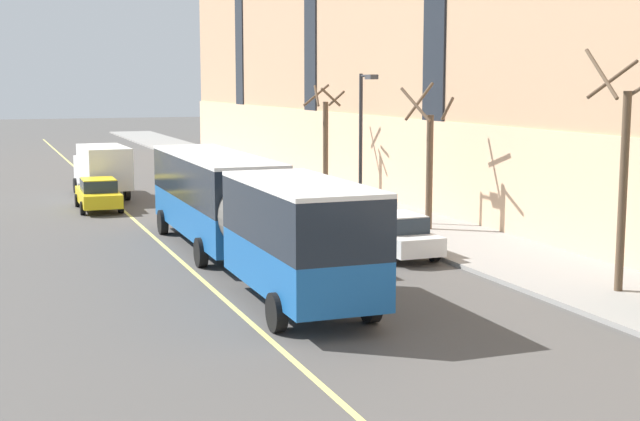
{
  "coord_description": "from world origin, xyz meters",
  "views": [
    {
      "loc": [
        -8.43,
        -28.7,
        6.17
      ],
      "look_at": [
        2.32,
        -0.39,
        1.8
      ],
      "focal_mm": 50.0,
      "sensor_mm": 36.0,
      "label": 1
    }
  ],
  "objects_px": {
    "box_truck": "(102,168)",
    "street_lamp": "(363,131)",
    "parked_car_navy_4": "(200,164)",
    "fire_hydrant": "(239,172)",
    "street_tree_far_uptown": "(325,138)",
    "parked_car_black_1": "(226,174)",
    "street_tree_near_corner": "(622,174)",
    "street_tree_mid_block": "(429,159)",
    "parked_car_white_2": "(301,200)",
    "parked_car_white_0": "(395,235)",
    "taxi_cab": "(98,194)",
    "city_bus": "(242,207)"
  },
  "relations": [
    {
      "from": "street_tree_mid_block",
      "to": "parked_car_navy_4",
      "type": "bearing_deg",
      "value": 97.83
    },
    {
      "from": "parked_car_navy_4",
      "to": "street_tree_far_uptown",
      "type": "height_order",
      "value": "street_tree_far_uptown"
    },
    {
      "from": "parked_car_black_1",
      "to": "street_lamp",
      "type": "bearing_deg",
      "value": -83.21
    },
    {
      "from": "taxi_cab",
      "to": "street_tree_near_corner",
      "type": "distance_m",
      "value": 26.34
    },
    {
      "from": "parked_car_white_0",
      "to": "street_tree_near_corner",
      "type": "height_order",
      "value": "street_tree_near_corner"
    },
    {
      "from": "parked_car_navy_4",
      "to": "fire_hydrant",
      "type": "distance_m",
      "value": 4.06
    },
    {
      "from": "box_truck",
      "to": "fire_hydrant",
      "type": "xyz_separation_m",
      "value": [
        9.3,
        6.05,
        -1.14
      ]
    },
    {
      "from": "parked_car_white_2",
      "to": "box_truck",
      "type": "relative_size",
      "value": 0.66
    },
    {
      "from": "city_bus",
      "to": "parked_car_white_2",
      "type": "xyz_separation_m",
      "value": [
        5.63,
        9.91,
        -1.27
      ]
    },
    {
      "from": "parked_car_black_1",
      "to": "fire_hydrant",
      "type": "relative_size",
      "value": 6.31
    },
    {
      "from": "street_lamp",
      "to": "street_tree_mid_block",
      "type": "bearing_deg",
      "value": -56.94
    },
    {
      "from": "parked_car_white_2",
      "to": "box_truck",
      "type": "xyz_separation_m",
      "value": [
        -7.66,
        10.3,
        0.85
      ]
    },
    {
      "from": "parked_car_white_0",
      "to": "street_tree_mid_block",
      "type": "xyz_separation_m",
      "value": [
        3.49,
        4.17,
        2.27
      ]
    },
    {
      "from": "box_truck",
      "to": "street_tree_near_corner",
      "type": "xyz_separation_m",
      "value": [
        11.18,
        -27.84,
        1.94
      ]
    },
    {
      "from": "street_tree_near_corner",
      "to": "street_lamp",
      "type": "relative_size",
      "value": 1.09
    },
    {
      "from": "street_tree_mid_block",
      "to": "street_tree_far_uptown",
      "type": "bearing_deg",
      "value": 89.85
    },
    {
      "from": "parked_car_navy_4",
      "to": "street_tree_far_uptown",
      "type": "distance_m",
      "value": 14.59
    },
    {
      "from": "parked_car_white_2",
      "to": "parked_car_navy_4",
      "type": "relative_size",
      "value": 1.04
    },
    {
      "from": "parked_car_black_1",
      "to": "fire_hydrant",
      "type": "bearing_deg",
      "value": 63.2
    },
    {
      "from": "taxi_cab",
      "to": "street_lamp",
      "type": "height_order",
      "value": "street_lamp"
    },
    {
      "from": "parked_car_black_1",
      "to": "city_bus",
      "type": "bearing_deg",
      "value": -103.57
    },
    {
      "from": "city_bus",
      "to": "taxi_cab",
      "type": "bearing_deg",
      "value": 100.15
    },
    {
      "from": "city_bus",
      "to": "street_tree_near_corner",
      "type": "xyz_separation_m",
      "value": [
        9.15,
        -7.64,
        1.52
      ]
    },
    {
      "from": "parked_car_black_1",
      "to": "street_tree_near_corner",
      "type": "distance_m",
      "value": 30.71
    },
    {
      "from": "taxi_cab",
      "to": "street_tree_mid_block",
      "type": "height_order",
      "value": "street_tree_mid_block"
    },
    {
      "from": "street_tree_far_uptown",
      "to": "fire_hydrant",
      "type": "bearing_deg",
      "value": 100.48
    },
    {
      "from": "parked_car_white_2",
      "to": "street_tree_far_uptown",
      "type": "bearing_deg",
      "value": 59.87
    },
    {
      "from": "parked_car_white_0",
      "to": "street_tree_mid_block",
      "type": "distance_m",
      "value": 5.89
    },
    {
      "from": "parked_car_black_1",
      "to": "street_tree_far_uptown",
      "type": "bearing_deg",
      "value": -61.27
    },
    {
      "from": "taxi_cab",
      "to": "street_tree_far_uptown",
      "type": "distance_m",
      "value": 12.22
    },
    {
      "from": "parked_car_white_2",
      "to": "street_tree_near_corner",
      "type": "height_order",
      "value": "street_tree_near_corner"
    },
    {
      "from": "street_lamp",
      "to": "street_tree_near_corner",
      "type": "bearing_deg",
      "value": -83.01
    },
    {
      "from": "street_tree_mid_block",
      "to": "city_bus",
      "type": "bearing_deg",
      "value": -155.53
    },
    {
      "from": "street_tree_near_corner",
      "to": "street_tree_mid_block",
      "type": "height_order",
      "value": "street_tree_near_corner"
    },
    {
      "from": "street_tree_near_corner",
      "to": "fire_hydrant",
      "type": "xyz_separation_m",
      "value": [
        -1.88,
        33.89,
        -3.08
      ]
    },
    {
      "from": "parked_car_black_1",
      "to": "street_tree_near_corner",
      "type": "xyz_separation_m",
      "value": [
        3.67,
        -30.36,
        2.79
      ]
    },
    {
      "from": "street_tree_mid_block",
      "to": "parked_car_white_2",
      "type": "bearing_deg",
      "value": 121.36
    },
    {
      "from": "city_bus",
      "to": "street_lamp",
      "type": "height_order",
      "value": "street_lamp"
    },
    {
      "from": "box_truck",
      "to": "street_lamp",
      "type": "height_order",
      "value": "street_lamp"
    },
    {
      "from": "parked_car_navy_4",
      "to": "street_tree_mid_block",
      "type": "height_order",
      "value": "street_tree_mid_block"
    },
    {
      "from": "parked_car_white_0",
      "to": "parked_car_white_2",
      "type": "distance_m",
      "value": 9.92
    },
    {
      "from": "street_tree_mid_block",
      "to": "street_tree_near_corner",
      "type": "bearing_deg",
      "value": -89.93
    },
    {
      "from": "street_lamp",
      "to": "box_truck",
      "type": "bearing_deg",
      "value": 125.18
    },
    {
      "from": "parked_car_navy_4",
      "to": "street_tree_mid_block",
      "type": "bearing_deg",
      "value": -82.17
    },
    {
      "from": "box_truck",
      "to": "street_lamp",
      "type": "bearing_deg",
      "value": -54.82
    },
    {
      "from": "parked_car_white_2",
      "to": "street_tree_near_corner",
      "type": "bearing_deg",
      "value": -78.66
    },
    {
      "from": "city_bus",
      "to": "street_tree_far_uptown",
      "type": "xyz_separation_m",
      "value": [
        9.17,
        16.0,
        1.16
      ]
    },
    {
      "from": "parked_car_white_0",
      "to": "street_tree_mid_block",
      "type": "height_order",
      "value": "street_tree_mid_block"
    },
    {
      "from": "box_truck",
      "to": "street_tree_mid_block",
      "type": "height_order",
      "value": "street_tree_mid_block"
    },
    {
      "from": "street_tree_far_uptown",
      "to": "fire_hydrant",
      "type": "distance_m",
      "value": 10.78
    }
  ]
}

